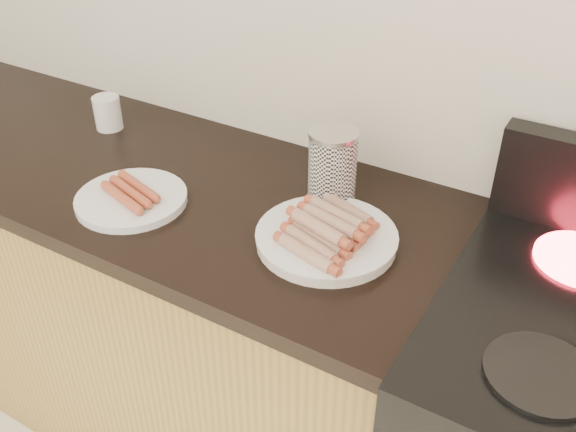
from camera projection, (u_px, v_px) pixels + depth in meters
The scene contains 9 objects.
cabinet_base at pixel (83, 276), 1.97m from camera, with size 2.20×0.59×0.86m, color olive.
counter_slab at pixel (52, 146), 1.72m from camera, with size 2.20×0.62×0.04m, color black.
burner_near_left at pixel (541, 374), 1.01m from camera, with size 0.18×0.18×0.01m, color black.
main_plate at pixel (326, 239), 1.32m from camera, with size 0.29×0.29×0.02m, color silver.
side_plate at pixel (131, 199), 1.44m from camera, with size 0.25×0.25×0.02m, color white.
hotdog_pile at pixel (327, 227), 1.30m from camera, with size 0.13×0.24×0.05m.
plain_sausages at pixel (130, 192), 1.43m from camera, with size 0.14×0.12×0.02m.
canister at pixel (332, 166), 1.41m from camera, with size 0.11×0.11×0.17m.
mug at pixel (108, 113), 1.73m from camera, with size 0.07×0.07×0.09m, color white.
Camera 1 is at (0.62, 0.70, 1.69)m, focal length 40.00 mm.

